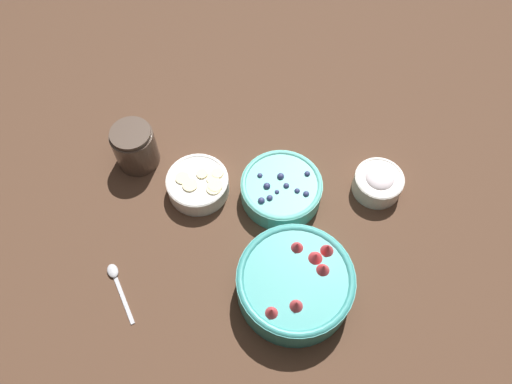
# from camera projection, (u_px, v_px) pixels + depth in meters

# --- Properties ---
(ground_plane) EXTENTS (4.00, 4.00, 0.00)m
(ground_plane) POSITION_uv_depth(u_px,v_px,m) (262.00, 222.00, 1.09)
(ground_plane) COLOR #4C3323
(bowl_strawberries) EXTENTS (0.23, 0.23, 0.10)m
(bowl_strawberries) POSITION_uv_depth(u_px,v_px,m) (295.00, 283.00, 0.98)
(bowl_strawberries) COLOR teal
(bowl_strawberries) RESTS_ON ground_plane
(bowl_blueberries) EXTENTS (0.18, 0.18, 0.06)m
(bowl_blueberries) POSITION_uv_depth(u_px,v_px,m) (281.00, 189.00, 1.10)
(bowl_blueberries) COLOR #56B7A8
(bowl_blueberries) RESTS_ON ground_plane
(bowl_bananas) EXTENTS (0.14, 0.14, 0.05)m
(bowl_bananas) POSITION_uv_depth(u_px,v_px,m) (198.00, 184.00, 1.11)
(bowl_bananas) COLOR white
(bowl_bananas) RESTS_ON ground_plane
(bowl_cream) EXTENTS (0.11, 0.11, 0.06)m
(bowl_cream) POSITION_uv_depth(u_px,v_px,m) (378.00, 182.00, 1.11)
(bowl_cream) COLOR silver
(bowl_cream) RESTS_ON ground_plane
(jar_chocolate) EXTENTS (0.10, 0.10, 0.11)m
(jar_chocolate) POSITION_uv_depth(u_px,v_px,m) (135.00, 148.00, 1.13)
(jar_chocolate) COLOR #4C3D33
(jar_chocolate) RESTS_ON ground_plane
(spoon) EXTENTS (0.07, 0.13, 0.01)m
(spoon) POSITION_uv_depth(u_px,v_px,m) (117.00, 282.00, 1.02)
(spoon) COLOR #B2B2B7
(spoon) RESTS_ON ground_plane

